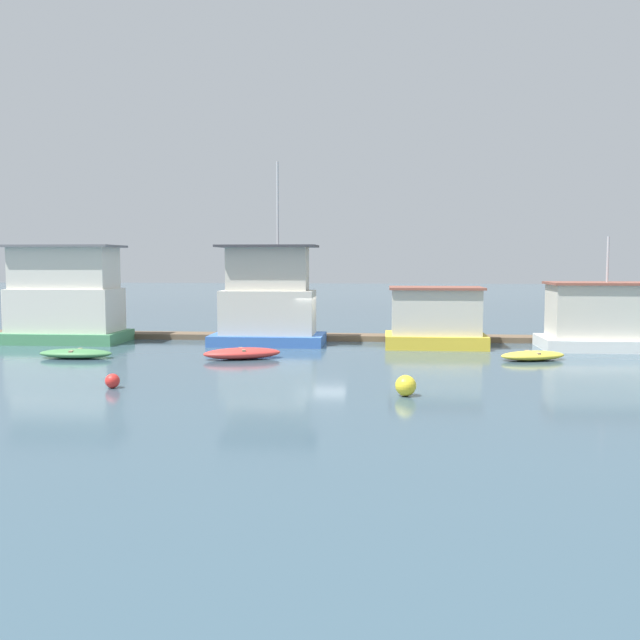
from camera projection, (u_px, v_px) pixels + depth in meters
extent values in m
plane|color=#385160|center=(322.00, 345.00, 37.07)|extent=(200.00, 200.00, 0.00)
cube|color=brown|center=(326.00, 337.00, 39.64)|extent=(42.40, 1.64, 0.30)
cube|color=#4C9360|center=(66.00, 337.00, 38.41)|extent=(6.31, 3.59, 0.59)
cube|color=silver|center=(66.00, 310.00, 38.29)|extent=(5.61, 2.90, 2.30)
cube|color=silver|center=(64.00, 268.00, 38.10)|extent=(5.22, 2.51, 2.20)
cube|color=slate|center=(64.00, 246.00, 38.00)|extent=(5.91, 3.20, 0.12)
cube|color=#3866B7|center=(268.00, 339.00, 37.39)|extent=(5.89, 3.32, 0.55)
cube|color=beige|center=(268.00, 312.00, 37.27)|extent=(4.86, 2.29, 2.29)
cube|color=beige|center=(268.00, 269.00, 37.08)|extent=(4.17, 1.61, 2.24)
cube|color=#38383D|center=(268.00, 246.00, 36.98)|extent=(5.16, 2.59, 0.12)
cylinder|color=#B2B2B7|center=(278.00, 203.00, 36.75)|extent=(0.12, 0.12, 4.27)
cube|color=gold|center=(435.00, 340.00, 36.28)|extent=(5.06, 3.38, 0.67)
cube|color=beige|center=(436.00, 312.00, 36.16)|extent=(4.40, 2.72, 2.28)
cube|color=brown|center=(436.00, 288.00, 36.06)|extent=(4.70, 3.02, 0.12)
cube|color=white|center=(617.00, 343.00, 35.26)|extent=(7.45, 3.70, 0.59)
cube|color=beige|center=(618.00, 311.00, 35.13)|extent=(6.49, 2.74, 2.62)
cube|color=brown|center=(619.00, 283.00, 35.01)|extent=(6.79, 3.04, 0.12)
cylinder|color=#B2B2B7|center=(608.00, 259.00, 34.97)|extent=(0.12, 0.12, 2.25)
ellipsoid|color=#47844C|center=(76.00, 353.00, 32.15)|extent=(3.35, 1.41, 0.42)
cube|color=#997F60|center=(76.00, 350.00, 32.14)|extent=(0.17, 1.16, 0.08)
ellipsoid|color=red|center=(242.00, 353.00, 31.90)|extent=(3.74, 2.50, 0.50)
cube|color=#997F60|center=(242.00, 349.00, 31.88)|extent=(0.55, 1.16, 0.08)
ellipsoid|color=yellow|center=(533.00, 356.00, 31.50)|extent=(3.28, 2.26, 0.41)
cube|color=#997F60|center=(533.00, 352.00, 31.49)|extent=(0.52, 1.13, 0.08)
sphere|color=red|center=(112.00, 381.00, 24.59)|extent=(0.50, 0.50, 0.50)
sphere|color=yellow|center=(406.00, 386.00, 23.13)|extent=(0.69, 0.69, 0.69)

